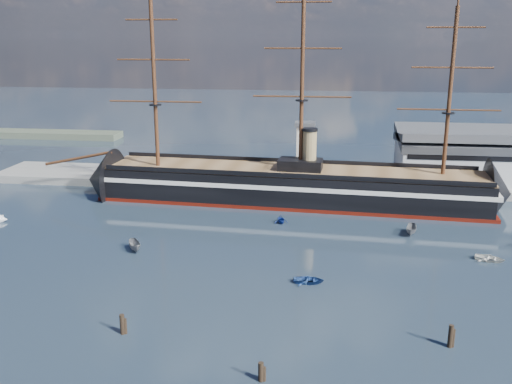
# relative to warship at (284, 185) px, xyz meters

# --- Properties ---
(ground) EXTENTS (600.00, 600.00, 0.00)m
(ground) POSITION_rel_warship_xyz_m (1.06, -20.00, -4.04)
(ground) COLOR #202E3E
(ground) RESTS_ON ground
(quay) EXTENTS (180.00, 18.00, 2.00)m
(quay) POSITION_rel_warship_xyz_m (11.06, 16.00, -4.04)
(quay) COLOR slate
(quay) RESTS_ON ground
(quay_tower) EXTENTS (5.00, 5.00, 15.00)m
(quay_tower) POSITION_rel_warship_xyz_m (4.06, 13.00, 5.72)
(quay_tower) COLOR silver
(quay_tower) RESTS_ON ground
(warship) EXTENTS (113.36, 21.85, 53.94)m
(warship) POSITION_rel_warship_xyz_m (0.00, 0.00, 0.00)
(warship) COLOR black
(warship) RESTS_ON ground
(motorboat_a) EXTENTS (6.11, 4.71, 2.33)m
(motorboat_a) POSITION_rel_warship_xyz_m (-24.06, -35.53, -4.04)
(motorboat_a) COLOR slate
(motorboat_a) RESTS_ON ground
(motorboat_b) EXTENTS (1.32, 3.06, 1.41)m
(motorboat_b) POSITION_rel_warship_xyz_m (7.88, -45.32, -4.04)
(motorboat_b) COLOR navy
(motorboat_b) RESTS_ON ground
(motorboat_c) EXTENTS (6.24, 3.34, 2.37)m
(motorboat_c) POSITION_rel_warship_xyz_m (26.86, -19.98, -4.04)
(motorboat_c) COLOR slate
(motorboat_c) RESTS_ON ground
(motorboat_d) EXTENTS (5.75, 4.05, 1.94)m
(motorboat_d) POSITION_rel_warship_xyz_m (0.79, -16.18, -4.04)
(motorboat_d) COLOR navy
(motorboat_d) RESTS_ON ground
(motorboat_e) EXTENTS (2.33, 3.35, 1.45)m
(motorboat_e) POSITION_rel_warship_xyz_m (38.63, -32.06, -4.04)
(motorboat_e) COLOR silver
(motorboat_e) RESTS_ON ground
(piling_near_left) EXTENTS (0.64, 0.64, 3.48)m
(piling_near_left) POSITION_rel_warship_xyz_m (-15.66, -64.53, -4.04)
(piling_near_left) COLOR black
(piling_near_left) RESTS_ON ground
(piling_near_mid) EXTENTS (0.64, 0.64, 3.05)m
(piling_near_mid) POSITION_rel_warship_xyz_m (3.65, -72.64, -4.04)
(piling_near_mid) COLOR black
(piling_near_mid) RESTS_ON ground
(piling_near_right) EXTENTS (0.64, 0.64, 3.75)m
(piling_near_right) POSITION_rel_warship_xyz_m (26.29, -62.26, -4.04)
(piling_near_right) COLOR black
(piling_near_right) RESTS_ON ground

